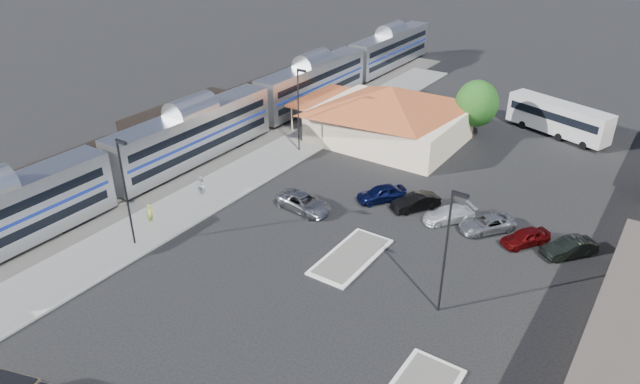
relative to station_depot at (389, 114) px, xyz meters
The scene contains 21 objects.
ground 24.63m from the station_depot, 79.24° to the right, with size 280.00×280.00×0.00m, color black.
railbed 23.14m from the station_depot, 135.78° to the right, with size 16.00×100.00×0.12m, color #4C4944.
platform 19.71m from the station_depot, 112.45° to the right, with size 5.50×92.00×0.18m, color gray.
passenger_train 21.05m from the station_depot, 129.69° to the right, with size 3.00×104.00×5.55m.
freight_cars 23.25m from the station_depot, 146.83° to the right, with size 2.80×46.00×4.00m.
station_depot is the anchor object (origin of this frame).
traffic_island_south 23.80m from the station_depot, 68.74° to the right, with size 3.30×7.50×0.21m.
lamp_plat_s 30.74m from the station_depot, 101.94° to the right, with size 1.08×0.25×9.00m.
lamp_plat_n 10.45m from the station_depot, 128.41° to the right, with size 1.08×0.25×9.00m.
lamp_lot 29.30m from the station_depot, 55.24° to the right, with size 1.08×0.25×9.00m.
tree_depot 9.69m from the station_depot, 38.43° to the left, with size 4.71×4.71×6.63m.
suv 18.27m from the station_depot, 85.74° to the right, with size 2.41×5.22×1.45m, color gray.
coach_bus 19.30m from the station_depot, 38.50° to the left, with size 11.97×6.32×3.78m.
person_a 28.30m from the station_depot, 106.05° to the right, with size 0.61×0.40×1.67m, color #C8D943.
person_b 22.65m from the station_depot, 110.37° to the right, with size 0.85×0.66×1.75m, color white.
parked_car_a 14.39m from the station_depot, 64.35° to the right, with size 1.79×4.45×1.52m, color #0B123B.
parked_car_b 15.79m from the station_depot, 53.21° to the right, with size 1.51×4.32×1.42m, color black.
parked_car_c 18.09m from the station_depot, 45.57° to the right, with size 1.83×4.49×1.30m, color white.
parked_car_d 20.25m from the station_depot, 38.44° to the right, with size 2.15×4.67×1.30m, color gray.
parked_car_e 22.99m from the station_depot, 34.04° to the right, with size 1.60×3.98×1.36m, color #670B0D.
parked_car_f 25.54m from the station_depot, 29.43° to the right, with size 1.50×4.31×1.42m, color black.
Camera 1 is at (22.15, -29.08, 24.66)m, focal length 32.00 mm.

